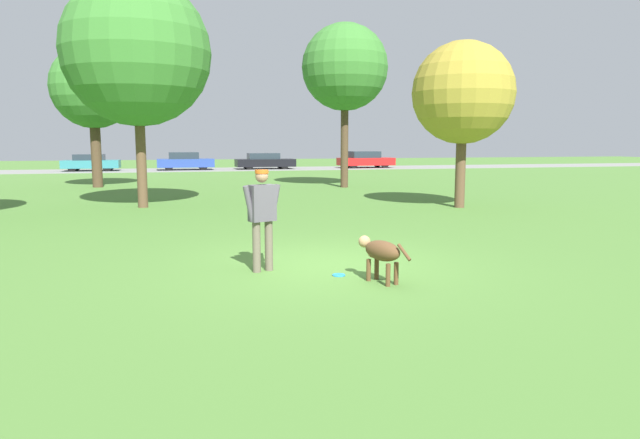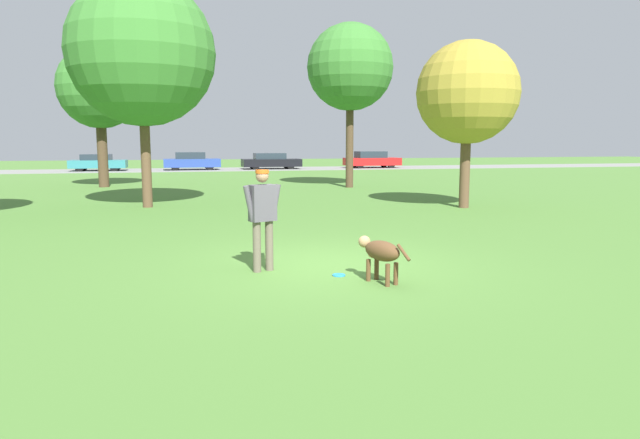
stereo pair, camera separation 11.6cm
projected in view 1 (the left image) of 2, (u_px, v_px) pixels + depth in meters
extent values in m
plane|color=#4C7A33|center=(326.00, 265.00, 9.69)|extent=(120.00, 120.00, 0.00)
cube|color=gray|center=(206.00, 170.00, 42.95)|extent=(120.00, 6.00, 0.01)
cylinder|color=#665B4C|center=(269.00, 245.00, 9.27)|extent=(0.17, 0.17, 0.82)
cylinder|color=#665B4C|center=(257.00, 247.00, 9.14)|extent=(0.17, 0.17, 0.82)
cube|color=#514C56|center=(262.00, 203.00, 9.11)|extent=(0.47, 0.36, 0.58)
cylinder|color=#514C56|center=(275.00, 202.00, 9.24)|extent=(0.23, 0.16, 0.59)
cylinder|color=#514C56|center=(249.00, 204.00, 8.97)|extent=(0.23, 0.16, 0.59)
sphere|color=#A87A5B|center=(262.00, 176.00, 9.05)|extent=(0.27, 0.27, 0.21)
cylinder|color=#D15B19|center=(262.00, 172.00, 9.04)|extent=(0.28, 0.28, 0.06)
ellipsoid|color=brown|center=(383.00, 251.00, 8.43)|extent=(0.54, 0.74, 0.30)
ellipsoid|color=tan|center=(374.00, 252.00, 8.59)|extent=(0.26, 0.24, 0.17)
sphere|color=tan|center=(364.00, 242.00, 8.74)|extent=(0.24, 0.24, 0.19)
cylinder|color=brown|center=(369.00, 270.00, 8.59)|extent=(0.09, 0.09, 0.33)
cylinder|color=brown|center=(377.00, 269.00, 8.69)|extent=(0.09, 0.09, 0.33)
cylinder|color=brown|center=(388.00, 275.00, 8.26)|extent=(0.09, 0.09, 0.33)
cylinder|color=brown|center=(396.00, 274.00, 8.36)|extent=(0.09, 0.09, 0.33)
cylinder|color=brown|center=(404.00, 252.00, 8.08)|extent=(0.15, 0.26, 0.23)
cylinder|color=#268CE5|center=(339.00, 275.00, 8.95)|extent=(0.20, 0.20, 0.02)
torus|color=#268CE5|center=(339.00, 275.00, 8.95)|extent=(0.21, 0.21, 0.02)
cylinder|color=#4C3826|center=(96.00, 153.00, 26.13)|extent=(0.46, 0.46, 3.15)
sphere|color=#38752D|center=(93.00, 87.00, 25.73)|extent=(3.73, 3.73, 3.73)
cylinder|color=#4C3826|center=(344.00, 144.00, 26.04)|extent=(0.35, 0.35, 3.96)
sphere|color=#38752D|center=(345.00, 67.00, 25.57)|extent=(3.88, 3.88, 3.88)
cylinder|color=brown|center=(141.00, 158.00, 18.03)|extent=(0.31, 0.31, 3.13)
sphere|color=#38752D|center=(137.00, 52.00, 17.59)|extent=(4.56, 4.56, 4.56)
cylinder|color=brown|center=(460.00, 170.00, 18.09)|extent=(0.32, 0.32, 2.41)
sphere|color=olive|center=(463.00, 93.00, 17.77)|extent=(3.19, 3.19, 3.19)
cube|color=teal|center=(91.00, 164.00, 40.83)|extent=(3.91, 1.89, 0.56)
cube|color=#232D38|center=(89.00, 157.00, 40.74)|extent=(2.05, 1.60, 0.42)
cylinder|color=black|center=(110.00, 166.00, 41.89)|extent=(0.63, 0.21, 0.62)
cylinder|color=black|center=(107.00, 167.00, 40.36)|extent=(0.63, 0.21, 0.62)
cylinder|color=black|center=(76.00, 166.00, 41.35)|extent=(0.63, 0.21, 0.62)
cylinder|color=black|center=(72.00, 167.00, 39.82)|extent=(0.63, 0.21, 0.62)
cube|color=#284293|center=(186.00, 163.00, 42.29)|extent=(4.15, 1.79, 0.61)
cube|color=#232D38|center=(184.00, 156.00, 42.18)|extent=(2.17, 1.51, 0.49)
cylinder|color=black|center=(202.00, 165.00, 43.35)|extent=(0.63, 0.21, 0.62)
cylinder|color=black|center=(203.00, 166.00, 41.96)|extent=(0.63, 0.21, 0.62)
cylinder|color=black|center=(168.00, 166.00, 42.68)|extent=(0.63, 0.21, 0.62)
cylinder|color=black|center=(169.00, 166.00, 41.29)|extent=(0.63, 0.21, 0.62)
cube|color=black|center=(265.00, 163.00, 43.82)|extent=(4.53, 1.93, 0.57)
cube|color=#232D38|center=(263.00, 156.00, 43.71)|extent=(2.37, 1.62, 0.46)
cylinder|color=black|center=(280.00, 165.00, 44.97)|extent=(0.57, 0.21, 0.56)
cylinder|color=black|center=(285.00, 166.00, 43.46)|extent=(0.57, 0.21, 0.56)
cylinder|color=black|center=(246.00, 165.00, 44.23)|extent=(0.57, 0.21, 0.56)
cylinder|color=black|center=(249.00, 166.00, 42.73)|extent=(0.57, 0.21, 0.56)
cube|color=red|center=(366.00, 161.00, 45.85)|extent=(4.47, 1.98, 0.60)
cube|color=#232D38|center=(364.00, 155.00, 45.73)|extent=(2.34, 1.65, 0.52)
cylinder|color=black|center=(377.00, 164.00, 47.00)|extent=(0.62, 0.22, 0.61)
cylinder|color=black|center=(385.00, 164.00, 45.49)|extent=(0.62, 0.22, 0.61)
cylinder|color=black|center=(347.00, 164.00, 46.26)|extent=(0.62, 0.22, 0.61)
cylinder|color=black|center=(354.00, 165.00, 44.75)|extent=(0.62, 0.22, 0.61)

